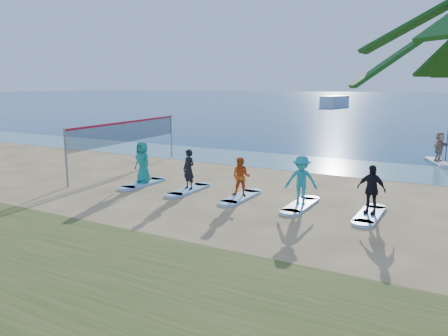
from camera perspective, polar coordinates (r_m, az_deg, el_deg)
The scene contains 17 objects.
ground at distance 15.52m, azimuth -3.55°, elevation -5.20°, with size 600.00×600.00×0.00m, color tan.
shallow_water at distance 24.77m, azimuth 9.77°, elevation 0.68°, with size 600.00×600.00×0.00m, color teal.
ocean at distance 172.75m, azimuth 27.00°, elevation 8.13°, with size 600.00×600.00×0.00m, color navy.
volleyball_net at distance 22.96m, azimuth -12.47°, elevation 4.59°, with size 1.16×9.03×2.50m.
paddleboard at distance 27.12m, azimuth 26.18°, elevation 0.71°, with size 0.70×3.00×0.12m, color silver.
paddleboarder at distance 27.00m, azimuth 26.33°, elevation 2.52°, with size 1.49×0.48×1.61m, color tan.
boat_offshore_a at distance 91.82m, azimuth 14.22°, elevation 7.71°, with size 2.80×8.76×2.28m, color silver.
surfboard_0 at distance 19.38m, azimuth -10.47°, elevation -2.00°, with size 0.70×2.20×0.09m, color #9ACDEE.
student_0 at distance 19.20m, azimuth -10.57°, elevation 0.76°, with size 0.88×0.57×1.80m, color teal.
surfboard_1 at distance 17.97m, azimuth -4.59°, elevation -2.85°, with size 0.70×2.20×0.09m, color #9ACDEE.
student_1 at distance 17.79m, azimuth -4.63°, elevation -0.16°, with size 0.59×0.39×1.63m, color black.
surfboard_2 at distance 16.79m, azimuth 2.22°, elevation -3.80°, with size 0.70×2.20×0.09m, color #9ACDEE.
student_2 at distance 16.61m, azimuth 2.24°, elevation -1.15°, with size 0.73×0.57×1.49m, color #D25516.
surfboard_3 at distance 15.88m, azimuth 9.95°, elevation -4.81°, with size 0.70×2.20×0.09m, color #9ACDEE.
student_3 at distance 15.66m, azimuth 10.06°, elevation -1.57°, with size 1.13×0.65×1.74m, color teal.
surfboard_4 at distance 15.29m, azimuth 18.47°, elevation -5.81°, with size 0.70×2.20×0.09m, color #9ACDEE.
student_4 at distance 15.08m, azimuth 18.66°, elevation -2.67°, with size 0.96×0.40×1.63m, color black.
Camera 1 is at (8.15, -12.50, 4.24)m, focal length 35.00 mm.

